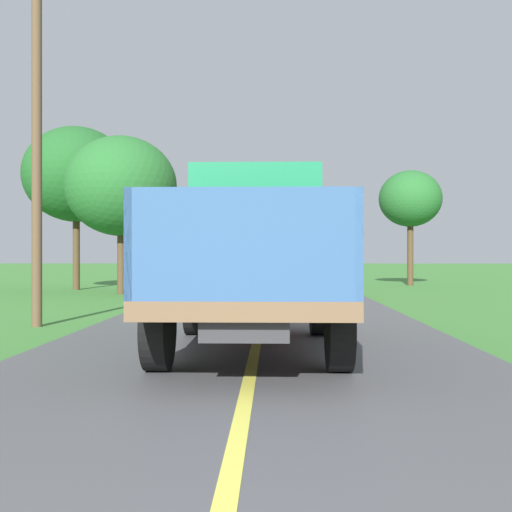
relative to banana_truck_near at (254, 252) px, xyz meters
name	(u,v)px	position (x,y,z in m)	size (l,w,h in m)	color
banana_truck_near	(254,252)	(0.00, 0.00, 0.00)	(2.38, 5.82, 2.80)	#2D2D30
banana_truck_far	(270,254)	(0.16, 13.09, -0.02)	(2.38, 5.81, 2.80)	#2D2D30
utility_pole_roadside	(37,123)	(-4.39, 2.66, 2.56)	(2.59, 0.20, 7.34)	brown
roadside_tree_near_left	(121,186)	(-5.18, 12.99, 2.40)	(3.98, 3.98, 5.68)	#4C3823
roadside_tree_mid_right	(76,175)	(-7.69, 15.84, 3.18)	(4.27, 4.27, 6.59)	#4C3823
roadside_tree_far_left	(410,199)	(6.60, 19.88, 2.50)	(2.88, 2.88, 5.30)	#4C3823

